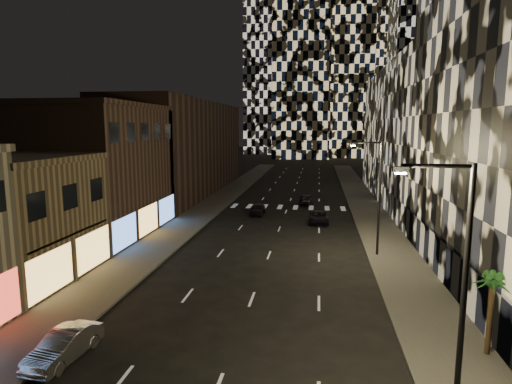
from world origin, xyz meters
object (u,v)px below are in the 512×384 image
(car_silver_parked, at_px, (64,346))
(car_dark_rightlane, at_px, (319,217))
(car_dark_oncoming, at_px, (306,199))
(palm_tree, at_px, (492,286))
(car_dark_midlane, at_px, (257,209))
(streetlight_far, at_px, (377,190))
(streetlight_near, at_px, (457,279))

(car_silver_parked, distance_m, car_dark_rightlane, 31.25)
(car_dark_oncoming, xyz_separation_m, palm_tree, (9.22, -37.74, 2.70))
(car_silver_parked, relative_size, car_dark_midlane, 1.06)
(streetlight_far, bearing_deg, car_dark_oncoming, 104.86)
(streetlight_far, xyz_separation_m, car_dark_midlane, (-11.56, 14.81, -4.71))
(car_dark_midlane, distance_m, car_dark_rightlane, 8.01)
(car_silver_parked, bearing_deg, streetlight_far, 54.96)
(streetlight_far, distance_m, car_silver_parked, 24.15)
(streetlight_near, distance_m, car_silver_parked, 16.39)
(streetlight_far, xyz_separation_m, car_dark_rightlane, (-4.35, 11.31, -4.73))
(car_silver_parked, distance_m, car_dark_midlane, 32.93)
(car_silver_parked, xyz_separation_m, car_dark_oncoming, (9.48, 40.75, -0.04))
(car_dark_oncoming, relative_size, palm_tree, 1.11)
(streetlight_far, bearing_deg, car_dark_rightlane, 111.06)
(streetlight_far, relative_size, car_dark_midlane, 2.38)
(car_silver_parked, bearing_deg, car_dark_oncoming, 82.91)
(streetlight_near, bearing_deg, palm_tree, 58.56)
(palm_tree, bearing_deg, streetlight_far, 101.95)
(car_dark_oncoming, relative_size, car_dark_rightlane, 0.95)
(car_silver_parked, relative_size, palm_tree, 1.04)
(streetlight_near, relative_size, car_dark_rightlane, 2.02)
(streetlight_near, height_order, palm_tree, streetlight_near)
(car_dark_oncoming, distance_m, palm_tree, 38.95)
(car_dark_midlane, bearing_deg, car_dark_oncoming, 57.02)
(car_dark_rightlane, bearing_deg, car_silver_parked, -110.28)
(car_silver_parked, distance_m, palm_tree, 19.13)
(streetlight_near, bearing_deg, car_dark_midlane, 108.37)
(car_dark_oncoming, height_order, car_dark_rightlane, car_dark_rightlane)
(streetlight_near, xyz_separation_m, car_dark_midlane, (-11.56, 34.81, -4.71))
(car_silver_parked, bearing_deg, car_dark_rightlane, 75.00)
(car_dark_rightlane, bearing_deg, car_dark_oncoming, 99.16)
(car_silver_parked, bearing_deg, palm_tree, 15.15)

